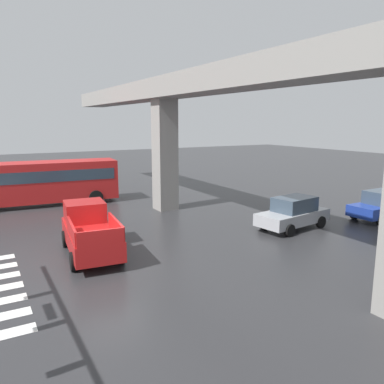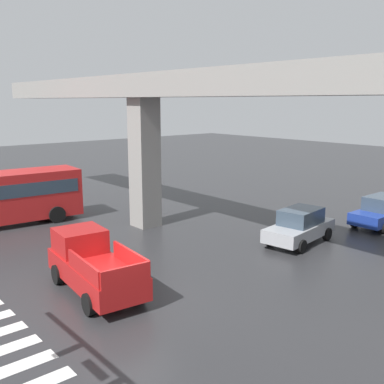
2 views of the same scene
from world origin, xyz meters
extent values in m
plane|color=#2D2D30|center=(0.00, 0.00, 0.00)|extent=(120.00, 120.00, 0.00)
cube|color=silver|center=(1.10, -4.63, 0.01)|extent=(0.55, 2.80, 0.01)
cube|color=gray|center=(0.00, 6.33, 7.73)|extent=(49.78, 2.08, 1.20)
cube|color=gray|center=(-8.13, 6.33, 3.57)|extent=(1.30, 1.30, 7.13)
cube|color=red|center=(-1.83, -0.30, 0.78)|extent=(5.27, 2.42, 0.80)
cube|color=red|center=(-3.27, -0.15, 1.63)|extent=(1.87, 1.91, 0.90)
cube|color=#3F5160|center=(-3.74, -0.10, 1.63)|extent=(0.27, 1.67, 0.77)
cube|color=red|center=(-0.78, -1.29, 1.48)|extent=(2.65, 0.37, 0.60)
cube|color=red|center=(-0.60, 0.45, 1.48)|extent=(2.65, 0.37, 0.60)
cube|color=red|center=(0.66, -0.56, 1.48)|extent=(0.28, 1.75, 0.60)
cylinder|color=black|center=(-3.50, -1.03, 0.38)|extent=(0.78, 0.36, 0.76)
cylinder|color=black|center=(-3.31, 0.76, 0.38)|extent=(0.78, 0.36, 0.76)
cylinder|color=black|center=(-0.35, -1.36, 0.38)|extent=(0.78, 0.36, 0.76)
cylinder|color=black|center=(-0.16, 0.44, 0.38)|extent=(0.78, 0.36, 0.76)
cube|color=#2D3D4C|center=(-13.11, 4.46, 1.98)|extent=(2.25, 0.27, 1.49)
cylinder|color=black|center=(-14.47, 3.00, 0.48)|extent=(0.43, 0.99, 0.96)
cylinder|color=black|center=(-12.03, 2.78, 0.48)|extent=(0.43, 0.99, 0.96)
cube|color=#A8AAAF|center=(-0.55, 10.30, 0.64)|extent=(2.32, 4.50, 0.64)
cube|color=#384756|center=(-0.56, 10.40, 1.34)|extent=(1.78, 2.42, 0.76)
cylinder|color=black|center=(0.49, 9.09, 0.32)|extent=(0.32, 0.67, 0.64)
cylinder|color=black|center=(-1.22, 8.86, 0.32)|extent=(0.32, 0.67, 0.64)
cylinder|color=black|center=(0.13, 11.73, 0.32)|extent=(0.32, 0.67, 0.64)
cylinder|color=black|center=(-1.58, 11.50, 0.32)|extent=(0.32, 0.67, 0.64)
cube|color=#1E3899|center=(0.64, 16.33, 0.64)|extent=(1.77, 4.30, 0.64)
cube|color=#384756|center=(0.64, 16.43, 1.34)|extent=(1.50, 2.24, 0.76)
cylinder|color=black|center=(-0.22, 14.99, 0.32)|extent=(0.24, 0.64, 0.64)
cylinder|color=black|center=(-0.22, 17.66, 0.32)|extent=(0.24, 0.64, 0.64)
camera|label=1|loc=(14.02, -4.28, 5.72)|focal=35.44mm
camera|label=2|loc=(12.35, -7.81, 6.96)|focal=42.25mm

